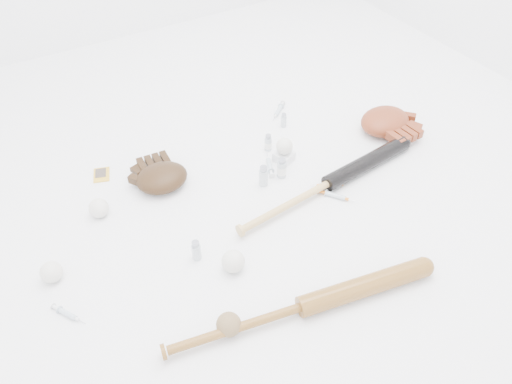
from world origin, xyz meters
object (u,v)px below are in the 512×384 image
bat_wood (302,307)px  pedestal (284,156)px  bat_dark (329,183)px  glove_dark (162,177)px

bat_wood → pedestal: bearing=71.6°
bat_wood → pedestal: size_ratio=13.02×
bat_dark → bat_wood: bearing=-140.4°
bat_dark → glove_dark: glove_dark is taller
bat_dark → bat_wood: bat_wood is taller
bat_wood → glove_dark: bearing=110.7°
bat_wood → pedestal: bat_wood is taller
glove_dark → bat_wood: bearing=-75.2°
pedestal → bat_wood: bearing=-118.9°
bat_dark → bat_wood: 0.55m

